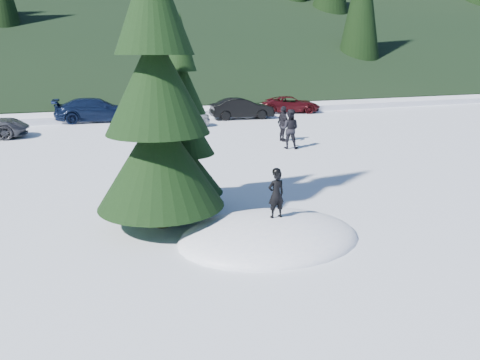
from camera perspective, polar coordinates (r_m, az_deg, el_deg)
name	(u,v)px	position (r m, az deg, el deg)	size (l,w,h in m)	color
ground	(269,238)	(11.39, 3.59, -7.11)	(200.00, 200.00, 0.00)	white
snow_mound	(269,238)	(11.39, 3.59, -7.11)	(4.48, 3.52, 0.96)	white
spruce_tall	(157,96)	(11.59, -10.11, 10.03)	(3.20, 3.20, 8.60)	#321D10
spruce_short	(183,135)	(13.32, -6.92, 5.51)	(2.20, 2.20, 5.37)	#321D10
child_skier	(276,194)	(11.20, 4.42, -1.76)	(0.42, 0.28, 1.16)	black
adult_0	(290,129)	(22.04, 6.08, 6.20)	(0.89, 0.70, 1.84)	black
adult_1	(283,124)	(23.85, 5.29, 6.84)	(1.05, 0.44, 1.79)	black
car_3	(97,110)	(32.23, -17.08, 8.17)	(2.16, 5.31, 1.54)	black
car_4	(178,116)	(28.88, -7.59, 7.75)	(1.57, 3.91, 1.33)	#989AA0
car_5	(242,108)	(32.22, 0.22, 8.71)	(1.50, 4.30, 1.42)	black
car_6	(291,104)	(36.00, 6.18, 9.15)	(2.04, 4.42, 1.23)	#3C0A0F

